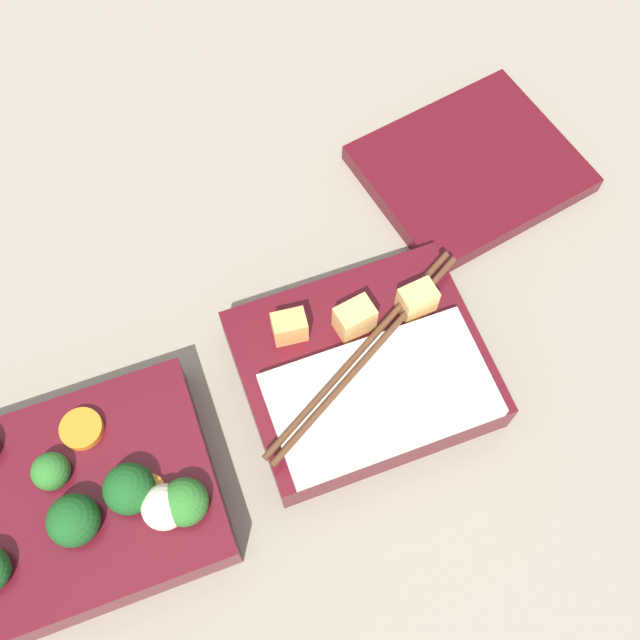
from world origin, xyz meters
The scene contains 4 objects.
ground_plane centered at (0.00, 0.00, 0.00)m, with size 3.00×3.00×0.00m, color gray.
bento_tray_vegetable centered at (-0.11, 0.00, 0.02)m, with size 0.18×0.15×0.07m.
bento_tray_rice centered at (0.11, 0.02, 0.02)m, with size 0.19×0.15×0.07m.
bento_lid centered at (0.28, 0.18, 0.01)m, with size 0.18×0.15×0.02m, color #510F19.
Camera 1 is at (0.01, -0.16, 0.56)m, focal length 42.00 mm.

